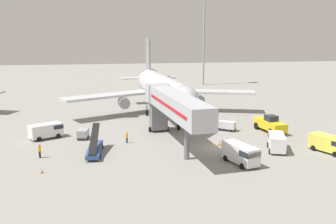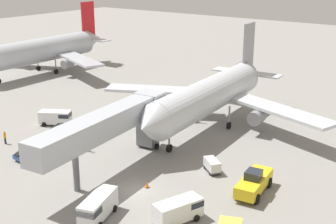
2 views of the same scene
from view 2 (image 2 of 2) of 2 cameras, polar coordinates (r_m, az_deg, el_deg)
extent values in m
plane|color=gray|center=(51.28, -3.94, -9.65)|extent=(300.00, 300.00, 0.00)
cylinder|color=silver|center=(67.71, 4.91, 1.99)|extent=(7.06, 27.43, 5.03)
cone|color=silver|center=(55.29, -2.37, -1.73)|extent=(5.15, 3.57, 4.93)
cone|color=silver|center=(81.79, 10.13, 4.88)|extent=(5.14, 5.34, 4.77)
cube|color=gray|center=(79.72, 9.97, 7.97)|extent=(0.65, 3.94, 8.04)
cube|color=silver|center=(79.22, 11.71, 4.54)|extent=(6.23, 3.30, 0.24)
cube|color=silver|center=(81.44, 7.74, 5.13)|extent=(6.23, 3.30, 0.24)
cube|color=silver|center=(66.56, 13.66, 0.22)|extent=(17.65, 8.99, 0.44)
cube|color=silver|center=(75.03, -1.12, 2.78)|extent=(17.23, 11.18, 0.44)
cylinder|color=gray|center=(67.04, 10.95, -0.62)|extent=(2.24, 2.80, 2.04)
cylinder|color=gray|center=(73.12, 0.42, 1.31)|extent=(2.24, 2.80, 2.04)
cylinder|color=gray|center=(59.95, 0.15, -3.18)|extent=(0.28, 0.28, 3.02)
cylinder|color=black|center=(60.52, 0.15, -4.51)|extent=(0.43, 1.12, 1.10)
cylinder|color=gray|center=(68.82, 7.60, -0.47)|extent=(0.28, 0.28, 3.02)
cylinder|color=black|center=(69.31, 7.55, -1.66)|extent=(0.43, 1.12, 1.10)
cylinder|color=gray|center=(71.26, 3.38, 0.32)|extent=(0.28, 0.28, 3.02)
cylinder|color=black|center=(71.74, 3.36, -0.83)|extent=(0.43, 1.12, 1.10)
cube|color=#B2B7C1|center=(52.45, -8.65, -1.84)|extent=(5.10, 20.56, 2.70)
cube|color=red|center=(53.37, -9.92, -1.55)|extent=(1.82, 17.01, 0.44)
cube|color=#B2B7C1|center=(60.70, -2.28, 1.15)|extent=(3.72, 3.14, 2.84)
cube|color=#232833|center=(61.68, -1.63, 1.68)|extent=(3.31, 0.58, 0.90)
cube|color=slate|center=(61.36, -2.54, -2.15)|extent=(2.72, 2.06, 4.38)
cylinder|color=black|center=(62.89, -3.60, -3.79)|extent=(0.38, 0.83, 0.80)
cylinder|color=black|center=(61.45, -1.39, -4.30)|extent=(0.38, 0.83, 0.80)
cylinder|color=slate|center=(51.04, -11.33, -7.13)|extent=(0.70, 0.70, 4.78)
cube|color=yellow|center=(50.96, 10.60, -8.62)|extent=(3.07, 6.85, 1.29)
cube|color=#232833|center=(50.19, 10.55, -7.66)|extent=(1.78, 1.99, 0.90)
cylinder|color=black|center=(49.16, 10.92, -10.55)|extent=(0.54, 1.14, 1.10)
cylinder|color=black|center=(49.73, 8.58, -10.05)|extent=(0.54, 1.14, 1.10)
cylinder|color=black|center=(52.83, 12.42, -8.52)|extent=(0.54, 1.14, 1.10)
cylinder|color=black|center=(53.37, 10.23, -8.08)|extent=(0.54, 1.14, 1.10)
cube|color=#2D4C8E|center=(62.15, -15.57, -4.56)|extent=(2.15, 7.12, 0.55)
cube|color=black|center=(61.59, -15.69, -3.27)|extent=(1.41, 7.10, 2.43)
cylinder|color=black|center=(63.93, -14.40, -4.08)|extent=(0.26, 0.61, 0.60)
cylinder|color=black|center=(62.73, -13.56, -4.45)|extent=(0.26, 0.61, 0.60)
cylinder|color=black|center=(61.85, -17.57, -5.15)|extent=(0.26, 0.61, 0.60)
cylinder|color=black|center=(60.61, -16.76, -5.56)|extent=(0.26, 0.61, 0.60)
cube|color=white|center=(45.04, 1.24, -12.04)|extent=(3.43, 5.18, 1.91)
cube|color=#1E232D|center=(45.68, 2.96, -10.99)|extent=(2.36, 2.11, 0.61)
cylinder|color=black|center=(46.90, 2.09, -12.00)|extent=(0.55, 0.76, 0.68)
cylinder|color=black|center=(45.63, 3.50, -12.95)|extent=(0.55, 0.76, 0.68)
cylinder|color=black|center=(45.45, -1.04, -13.06)|extent=(0.55, 0.76, 0.68)
cube|color=silver|center=(46.01, -8.65, -11.45)|extent=(3.35, 5.57, 2.06)
cube|color=#1E232D|center=(44.43, -9.75, -11.99)|extent=(2.30, 2.17, 0.66)
cylinder|color=black|center=(45.67, -10.57, -13.24)|extent=(0.52, 0.75, 0.68)
cylinder|color=black|center=(47.39, -6.69, -11.78)|extent=(0.52, 0.75, 0.68)
cylinder|color=black|center=(48.11, -8.65, -11.38)|extent=(0.52, 0.75, 0.68)
cube|color=white|center=(72.35, -13.81, -0.61)|extent=(5.06, 4.07, 1.89)
cube|color=#1E232D|center=(71.69, -12.63, -0.34)|extent=(2.31, 2.48, 0.61)
cylinder|color=black|center=(73.00, -12.44, -1.08)|extent=(0.76, 0.65, 0.68)
cylinder|color=black|center=(71.32, -12.90, -1.57)|extent=(0.76, 0.65, 0.68)
cylinder|color=black|center=(73.96, -14.59, -0.99)|extent=(0.76, 0.65, 0.68)
cylinder|color=black|center=(72.32, -15.10, -1.47)|extent=(0.76, 0.65, 0.68)
cube|color=#38383D|center=(55.53, 5.46, -7.07)|extent=(2.94, 2.67, 0.22)
cube|color=silver|center=(55.25, 5.49, -6.45)|extent=(2.94, 2.67, 1.11)
cylinder|color=black|center=(56.19, 4.55, -6.85)|extent=(0.36, 0.31, 0.36)
cylinder|color=black|center=(56.58, 5.67, -6.70)|extent=(0.36, 0.31, 0.36)
cylinder|color=black|center=(54.58, 5.25, -7.66)|extent=(0.36, 0.31, 0.36)
cylinder|color=black|center=(54.98, 6.39, -7.50)|extent=(0.36, 0.31, 0.36)
cube|color=#38383D|center=(68.05, -11.53, -2.49)|extent=(1.76, 2.43, 0.22)
cube|color=#999EA5|center=(67.84, -11.56, -2.01)|extent=(1.76, 2.43, 1.01)
cylinder|color=black|center=(68.98, -11.26, -2.29)|extent=(0.18, 0.38, 0.36)
cylinder|color=black|center=(67.96, -10.68, -2.57)|extent=(0.18, 0.38, 0.36)
cylinder|color=black|center=(68.24, -12.36, -2.59)|extent=(0.18, 0.38, 0.36)
cylinder|color=black|center=(67.21, -11.79, -2.88)|extent=(0.18, 0.38, 0.36)
cylinder|color=#1E2333|center=(67.08, -19.52, -3.38)|extent=(0.30, 0.30, 0.88)
cylinder|color=orange|center=(66.81, -19.59, -2.75)|extent=(0.41, 0.41, 0.69)
sphere|color=tan|center=(66.65, -19.63, -2.36)|extent=(0.24, 0.24, 0.24)
cylinder|color=#1E2333|center=(61.69, -9.79, -4.49)|extent=(0.30, 0.30, 0.79)
cylinder|color=orange|center=(61.43, -9.82, -3.88)|extent=(0.40, 0.40, 0.62)
sphere|color=tan|center=(61.27, -9.85, -3.51)|extent=(0.21, 0.21, 0.21)
cube|color=black|center=(51.77, -2.60, -9.32)|extent=(0.47, 0.47, 0.03)
cone|color=orange|center=(51.60, -2.61, -8.97)|extent=(0.40, 0.40, 0.68)
cylinder|color=#B7BCC6|center=(105.70, -15.66, 7.35)|extent=(5.75, 28.24, 5.26)
cone|color=#B7BCC6|center=(116.65, -9.30, 8.95)|extent=(5.08, 5.27, 4.99)
cube|color=red|center=(115.07, -9.89, 11.24)|extent=(0.43, 4.08, 8.41)
cube|color=#B7BCC6|center=(113.25, -8.75, 8.83)|extent=(6.36, 3.07, 0.24)
cube|color=#B7BCC6|center=(117.68, -10.99, 9.06)|extent=(6.36, 3.07, 0.24)
cube|color=#B7BCC6|center=(100.14, -10.93, 6.42)|extent=(16.96, 9.75, 0.44)
cube|color=#B7BCC6|center=(115.03, -17.85, 7.39)|extent=(16.88, 10.24, 0.44)
cylinder|color=gray|center=(101.83, -12.36, 5.84)|extent=(1.89, 2.43, 1.85)
cylinder|color=gray|center=(112.51, -17.27, 6.60)|extent=(1.89, 2.43, 1.85)
cylinder|color=gray|center=(105.07, -13.75, 5.70)|extent=(0.28, 0.28, 3.07)
cylinder|color=black|center=(105.40, -13.69, 4.89)|extent=(0.37, 1.11, 1.10)
cylinder|color=gray|center=(109.64, -15.85, 6.04)|extent=(0.28, 0.28, 3.07)
cylinder|color=black|center=(109.96, -15.78, 5.26)|extent=(0.37, 1.11, 1.10)
camera|label=1|loc=(47.59, -68.81, -4.15)|focal=41.07mm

